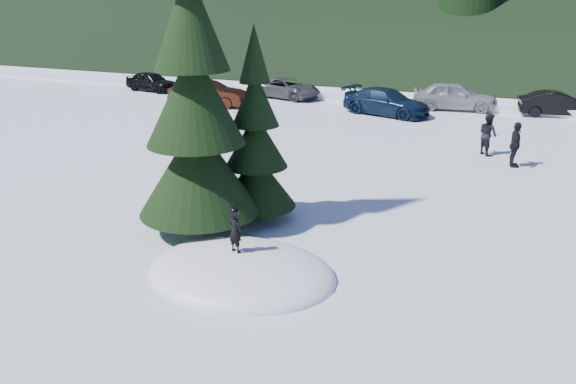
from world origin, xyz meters
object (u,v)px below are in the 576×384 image
at_px(adult_1, 515,145).
at_px(car_0, 152,81).
at_px(spruce_tall, 195,109).
at_px(car_1, 208,94).
at_px(child_skier, 235,231).
at_px(car_2, 287,88).
at_px(spruce_short, 256,147).
at_px(car_4, 454,96).
at_px(car_5, 558,104).
at_px(adult_0, 488,134).
at_px(car_3, 386,102).

height_order(adult_1, car_0, adult_1).
bearing_deg(spruce_tall, car_1, 120.64).
height_order(spruce_tall, car_1, spruce_tall).
bearing_deg(child_skier, car_2, -52.31).
height_order(car_0, car_2, car_0).
distance_m(child_skier, car_1, 20.80).
bearing_deg(car_0, spruce_short, -127.66).
relative_size(child_skier, car_1, 0.23).
height_order(spruce_tall, car_4, spruce_tall).
relative_size(car_2, car_4, 0.97).
height_order(adult_1, car_2, adult_1).
xyz_separation_m(spruce_tall, car_1, (-9.32, 15.73, -2.59)).
distance_m(spruce_tall, adult_1, 12.55).
distance_m(spruce_tall, car_1, 18.47).
height_order(car_0, car_4, car_4).
height_order(car_2, car_4, car_4).
distance_m(adult_1, car_5, 10.97).
distance_m(adult_0, car_1, 16.30).
height_order(spruce_tall, adult_0, spruce_tall).
relative_size(adult_0, adult_1, 0.99).
relative_size(spruce_tall, car_2, 1.95).
bearing_deg(adult_0, child_skier, 120.28).
distance_m(car_1, car_2, 5.26).
xyz_separation_m(spruce_short, car_3, (-0.35, 16.02, -1.41)).
relative_size(spruce_short, car_2, 1.22).
bearing_deg(car_4, adult_1, -169.08).
bearing_deg(adult_0, spruce_short, 110.24).
relative_size(spruce_short, adult_0, 3.20).
bearing_deg(car_2, spruce_short, -144.69).
bearing_deg(car_3, child_skier, -160.48).
height_order(spruce_short, car_5, spruce_short).
bearing_deg(car_4, car_0, 85.76).
distance_m(spruce_short, car_5, 20.92).
xyz_separation_m(child_skier, car_5, (7.01, 22.37, -0.34)).
distance_m(spruce_tall, car_2, 21.17).
distance_m(adult_0, car_3, 8.42).
height_order(car_0, car_3, car_3).
relative_size(child_skier, car_3, 0.21).
distance_m(adult_0, adult_1, 1.77).
bearing_deg(car_5, adult_0, 151.76).
bearing_deg(car_5, spruce_short, 145.00).
distance_m(car_2, car_5, 15.32).
bearing_deg(spruce_short, car_5, 67.40).
relative_size(car_1, car_5, 1.13).
height_order(car_1, car_5, car_1).
bearing_deg(car_0, car_2, -74.67).
relative_size(car_2, car_3, 0.92).
bearing_deg(spruce_short, adult_1, 52.64).
distance_m(child_skier, car_0, 27.21).
bearing_deg(spruce_tall, car_5, 66.42).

